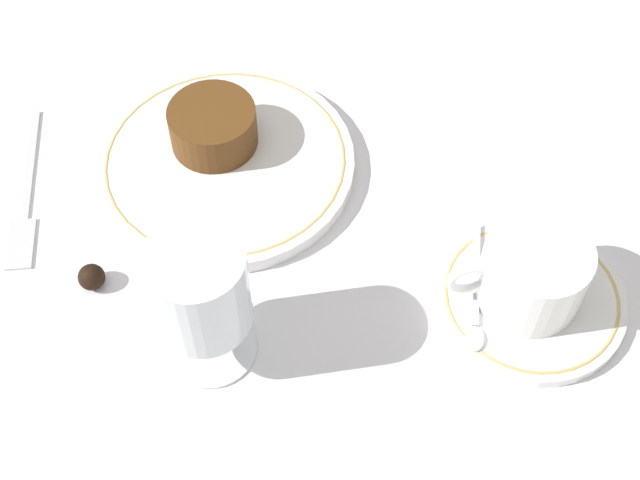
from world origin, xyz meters
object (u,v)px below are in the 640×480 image
Objects in this scene: dinner_plate at (225,163)px; wine_glass at (200,294)px; dessert_cake at (213,127)px; coffee_cup at (533,272)px; fork at (25,203)px.

dinner_plate is 0.19m from wine_glass.
dinner_plate is 1.82× the size of wine_glass.
wine_glass is 0.20m from dessert_cake.
coffee_cup reaches higher than dinner_plate.
wine_glass is (0.03, 0.17, 0.07)m from dinner_plate.
wine_glass is at bearing 84.64° from dessert_cake.
wine_glass reaches higher than dessert_cake.
fork is at bearing 12.68° from dessert_cake.
coffee_cup is 0.88× the size of wine_glass.
coffee_cup is 0.25m from wine_glass.
coffee_cup is 1.43× the size of dessert_cake.
dessert_cake is at bearing -71.91° from dinner_plate.
wine_glass is at bearing 81.76° from dinner_plate.
dinner_plate is at bearing 108.09° from dessert_cake.
dinner_plate is 2.06× the size of coffee_cup.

